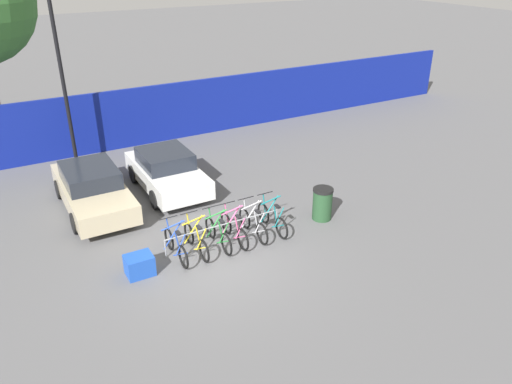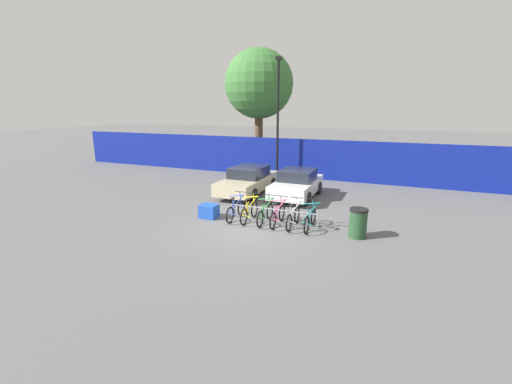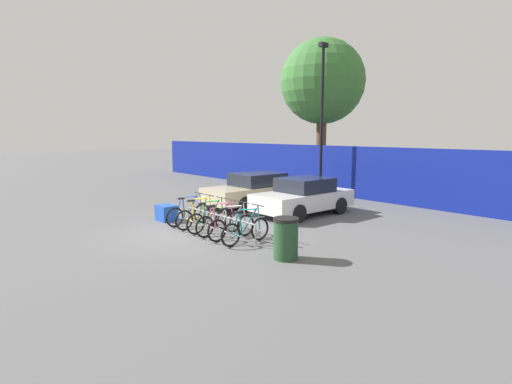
% 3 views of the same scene
% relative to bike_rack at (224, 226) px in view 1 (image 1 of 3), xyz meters
% --- Properties ---
extents(ground_plane, '(120.00, 120.00, 0.00)m').
position_rel_bike_rack_xyz_m(ground_plane, '(-0.65, -0.67, -0.48)').
color(ground_plane, '#59595B').
extents(hoarding_wall, '(36.00, 0.16, 2.46)m').
position_rel_bike_rack_xyz_m(hoarding_wall, '(-0.65, 8.82, 0.74)').
color(hoarding_wall, navy).
rests_on(hoarding_wall, ground).
extents(bike_rack, '(3.58, 0.04, 0.57)m').
position_rel_bike_rack_xyz_m(bike_rack, '(0.00, 0.00, 0.00)').
color(bike_rack, gray).
rests_on(bike_rack, ground).
extents(bicycle_blue, '(0.68, 1.71, 1.05)m').
position_rel_bike_rack_xyz_m(bicycle_blue, '(-1.52, -0.15, -0.11)').
color(bicycle_blue, black).
rests_on(bicycle_blue, ground).
extents(bicycle_yellow, '(0.68, 1.71, 1.05)m').
position_rel_bike_rack_xyz_m(bicycle_yellow, '(-0.93, -0.15, -0.11)').
color(bicycle_yellow, black).
rests_on(bicycle_yellow, ground).
extents(bicycle_green, '(0.68, 1.71, 1.05)m').
position_rel_bike_rack_xyz_m(bicycle_green, '(-0.26, -0.15, -0.11)').
color(bicycle_green, black).
rests_on(bicycle_green, ground).
extents(bicycle_pink, '(0.68, 1.71, 1.05)m').
position_rel_bike_rack_xyz_m(bicycle_pink, '(0.25, -0.15, -0.11)').
color(bicycle_pink, black).
rests_on(bicycle_pink, ground).
extents(bicycle_silver, '(0.68, 1.71, 1.05)m').
position_rel_bike_rack_xyz_m(bicycle_silver, '(0.87, -0.15, -0.11)').
color(bicycle_silver, black).
rests_on(bicycle_silver, ground).
extents(bicycle_teal, '(0.68, 1.71, 1.05)m').
position_rel_bike_rack_xyz_m(bicycle_teal, '(1.52, -0.15, -0.11)').
color(bicycle_teal, black).
rests_on(bicycle_teal, ground).
extents(car_beige, '(1.91, 4.53, 1.40)m').
position_rel_bike_rack_xyz_m(car_beige, '(-2.76, 3.92, 0.21)').
color(car_beige, '#C1B28E').
rests_on(car_beige, ground).
extents(car_white, '(1.91, 3.99, 1.40)m').
position_rel_bike_rack_xyz_m(car_white, '(-0.19, 4.08, 0.21)').
color(car_white, silver).
rests_on(car_white, ground).
extents(lamp_post, '(0.24, 0.44, 7.19)m').
position_rel_bike_rack_xyz_m(lamp_post, '(-2.54, 7.83, 3.47)').
color(lamp_post, black).
rests_on(lamp_post, ground).
extents(trash_bin, '(0.63, 0.63, 1.03)m').
position_rel_bike_rack_xyz_m(trash_bin, '(3.24, -0.29, 0.03)').
color(trash_bin, '#234728').
rests_on(trash_bin, ground).
extents(cargo_crate, '(0.70, 0.56, 0.55)m').
position_rel_bike_rack_xyz_m(cargo_crate, '(-2.62, -0.39, -0.21)').
color(cargo_crate, blue).
rests_on(cargo_crate, ground).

